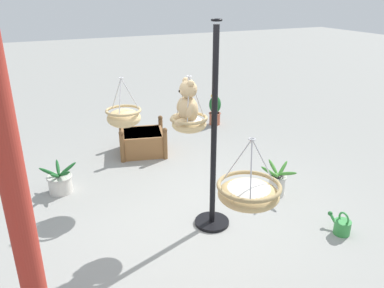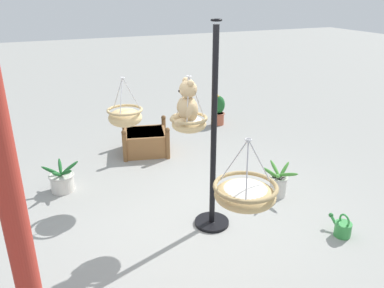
{
  "view_description": "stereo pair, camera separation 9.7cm",
  "coord_description": "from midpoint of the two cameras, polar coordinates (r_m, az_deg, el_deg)",
  "views": [
    {
      "loc": [
        -3.94,
        1.81,
        2.82
      ],
      "look_at": [
        -0.03,
        0.04,
        1.06
      ],
      "focal_mm": 35.79,
      "sensor_mm": 36.0,
      "label": 1
    },
    {
      "loc": [
        -3.98,
        1.72,
        2.82
      ],
      "look_at": [
        -0.03,
        0.04,
        1.06
      ],
      "focal_mm": 35.79,
      "sensor_mm": 36.0,
      "label": 2
    }
  ],
  "objects": [
    {
      "name": "watering_can",
      "position": [
        5.13,
        22.02,
        -11.54
      ],
      "size": [
        0.35,
        0.2,
        0.3
      ],
      "color": "#338C3F",
      "rests_on": "ground"
    },
    {
      "name": "potted_plant_bushy_green",
      "position": [
        6.0,
        -18.36,
        -5.16
      ],
      "size": [
        0.54,
        0.55,
        0.44
      ],
      "color": "beige",
      "rests_on": "ground"
    },
    {
      "name": "potted_plant_flowering_red",
      "position": [
        5.7,
        13.23,
        -5.67
      ],
      "size": [
        0.56,
        0.5,
        0.48
      ],
      "color": "beige",
      "rests_on": "ground"
    },
    {
      "name": "ground_plane",
      "position": [
        5.17,
        0.8,
        -10.77
      ],
      "size": [
        40.0,
        40.0,
        0.0
      ],
      "primitive_type": "plane",
      "color": "gray"
    },
    {
      "name": "hanging_basket_right_low",
      "position": [
        5.27,
        -9.41,
        4.07
      ],
      "size": [
        0.48,
        0.48,
        0.68
      ],
      "color": "tan"
    },
    {
      "name": "greenhouse_pillar_right",
      "position": [
        2.74,
        -24.1,
        -9.46
      ],
      "size": [
        0.32,
        0.32,
        3.03
      ],
      "color": "#9E2D23",
      "rests_on": "ground"
    },
    {
      "name": "potted_plant_fern_front",
      "position": [
        8.43,
        4.34,
        5.08
      ],
      "size": [
        0.27,
        0.27,
        0.67
      ],
      "color": "#AD563D",
      "rests_on": "ground"
    },
    {
      "name": "display_pole_central",
      "position": [
        4.65,
        3.74,
        -3.63
      ],
      "size": [
        0.44,
        0.44,
        2.52
      ],
      "color": "black",
      "rests_on": "ground"
    },
    {
      "name": "hanging_basket_left_high",
      "position": [
        3.36,
        8.75,
        -7.27
      ],
      "size": [
        0.56,
        0.56,
        0.61
      ],
      "color": "tan"
    },
    {
      "name": "hanging_basket_with_teddy",
      "position": [
        4.46,
        0.18,
        3.15
      ],
      "size": [
        0.43,
        0.43,
        0.66
      ],
      "color": "tan"
    },
    {
      "name": "teddy_bear",
      "position": [
        4.38,
        -0.11,
        5.89
      ],
      "size": [
        0.36,
        0.32,
        0.53
      ],
      "color": "tan"
    },
    {
      "name": "wooden_planter_box",
      "position": [
        7.03,
        -6.55,
        0.49
      ],
      "size": [
        0.94,
        0.97,
        0.58
      ],
      "color": "olive",
      "rests_on": "ground"
    }
  ]
}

